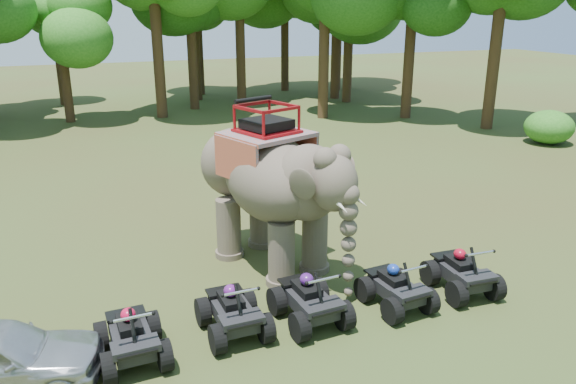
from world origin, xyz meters
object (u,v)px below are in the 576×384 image
atv_0 (131,331)px  atv_2 (310,294)px  atv_4 (463,267)px  atv_1 (233,306)px  elephant (270,186)px  atv_3 (396,282)px

atv_0 → atv_2: (3.52, 0.08, 0.02)m
atv_0 → atv_4: (7.20, 0.03, 0.00)m
atv_1 → atv_4: 5.24m
elephant → atv_0: bearing=-162.6°
atv_3 → atv_0: bearing=173.8°
atv_2 → atv_3: bearing=-8.0°
atv_1 → elephant: bearing=55.8°
atv_0 → atv_2: 3.52m
atv_3 → atv_1: bearing=170.2°
atv_1 → atv_4: bearing=-4.1°
elephant → atv_2: size_ratio=2.89×
elephant → atv_3: (1.80, -2.97, -1.45)m
atv_2 → atv_3: size_ratio=1.07×
elephant → atv_2: elephant is taller
atv_2 → atv_1: bearing=170.7°
elephant → atv_3: 3.76m
elephant → atv_4: size_ratio=2.97×
atv_3 → atv_4: (1.73, 0.07, 0.03)m
atv_0 → atv_1: atv_1 is taller
elephant → atv_3: bearing=-80.1°
atv_1 → atv_2: 1.57m
atv_2 → atv_3: (1.94, -0.12, -0.04)m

